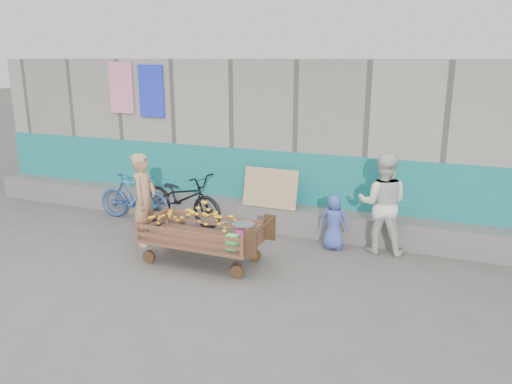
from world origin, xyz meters
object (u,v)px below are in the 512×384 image
at_px(bicycle_blue, 134,197).
at_px(child, 334,222).
at_px(banana_cart, 199,227).
at_px(vendor_man, 144,200).
at_px(bicycle_dark, 182,198).
at_px(woman, 382,203).
at_px(bench, 162,218).

bearing_deg(bicycle_blue, child, -91.96).
xyz_separation_m(banana_cart, vendor_man, (-1.20, 0.34, 0.21)).
relative_size(banana_cart, bicycle_dark, 1.04).
bearing_deg(bicycle_blue, vendor_man, -138.24).
height_order(banana_cart, bicycle_blue, bicycle_blue).
bearing_deg(bicycle_dark, bicycle_blue, 114.49).
distance_m(vendor_man, woman, 3.85).
height_order(child, bicycle_dark, bicycle_dark).
height_order(banana_cart, bicycle_dark, bicycle_dark).
bearing_deg(bicycle_dark, woman, -78.84).
bearing_deg(woman, bench, -0.88).
xyz_separation_m(banana_cart, bench, (-1.42, 1.15, -0.38)).
bearing_deg(banana_cart, child, 36.62).
bearing_deg(vendor_man, woman, -82.61).
bearing_deg(banana_cart, woman, 30.52).
height_order(vendor_man, woman, woman).
bearing_deg(bench, bicycle_dark, 61.13).
xyz_separation_m(bench, vendor_man, (0.22, -0.81, 0.59)).
bearing_deg(woman, bicycle_blue, -4.01).
xyz_separation_m(banana_cart, bicycle_blue, (-2.14, 1.35, -0.11)).
xyz_separation_m(bench, bicycle_blue, (-0.72, 0.20, 0.28)).
bearing_deg(banana_cart, bicycle_dark, 127.83).
distance_m(woman, child, 0.82).
relative_size(bench, vendor_man, 0.63).
height_order(bicycle_dark, bicycle_blue, bicycle_dark).
bearing_deg(banana_cart, vendor_man, 164.01).
bearing_deg(bench, woman, 4.54).
distance_m(vendor_man, bicycle_dark, 1.24).
xyz_separation_m(vendor_man, bicycle_dark, (0.00, 1.21, -0.28)).
bearing_deg(bench, vendor_man, -74.91).
height_order(banana_cart, bench, banana_cart).
relative_size(banana_cart, bench, 2.00).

